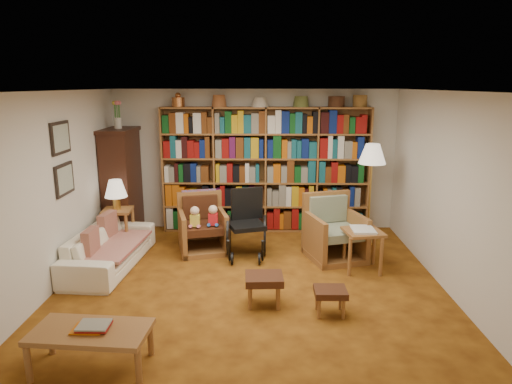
{
  "coord_description": "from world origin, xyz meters",
  "views": [
    {
      "loc": [
        0.15,
        -5.58,
        2.58
      ],
      "look_at": [
        0.06,
        0.6,
        1.11
      ],
      "focal_mm": 32.0,
      "sensor_mm": 36.0,
      "label": 1
    }
  ],
  "objects_px": {
    "armchair_sage": "(334,233)",
    "wheelchair": "(247,226)",
    "footstool_b": "(330,294)",
    "coffee_table": "(91,334)",
    "floor_lamp": "(372,158)",
    "footstool_a": "(264,281)",
    "sofa": "(110,248)",
    "side_table_papers": "(363,237)",
    "side_table_lamp": "(118,219)",
    "armchair_leather": "(204,227)"
  },
  "relations": [
    {
      "from": "sofa",
      "to": "floor_lamp",
      "type": "height_order",
      "value": "floor_lamp"
    },
    {
      "from": "side_table_lamp",
      "to": "footstool_a",
      "type": "bearing_deg",
      "value": -39.24
    },
    {
      "from": "armchair_leather",
      "to": "floor_lamp",
      "type": "relative_size",
      "value": 0.56
    },
    {
      "from": "sofa",
      "to": "side_table_papers",
      "type": "height_order",
      "value": "side_table_papers"
    },
    {
      "from": "footstool_b",
      "to": "coffee_table",
      "type": "xyz_separation_m",
      "value": [
        -2.35,
        -1.06,
        0.09
      ]
    },
    {
      "from": "wheelchair",
      "to": "footstool_b",
      "type": "bearing_deg",
      "value": -61.43
    },
    {
      "from": "wheelchair",
      "to": "sofa",
      "type": "bearing_deg",
      "value": -165.58
    },
    {
      "from": "coffee_table",
      "to": "armchair_leather",
      "type": "bearing_deg",
      "value": 78.71
    },
    {
      "from": "wheelchair",
      "to": "footstool_b",
      "type": "xyz_separation_m",
      "value": [
        1.02,
        -1.88,
        -0.21
      ]
    },
    {
      "from": "coffee_table",
      "to": "armchair_sage",
      "type": "bearing_deg",
      "value": 47.37
    },
    {
      "from": "coffee_table",
      "to": "footstool_a",
      "type": "bearing_deg",
      "value": 38.69
    },
    {
      "from": "side_table_papers",
      "to": "footstool_b",
      "type": "relative_size",
      "value": 1.68
    },
    {
      "from": "armchair_sage",
      "to": "side_table_papers",
      "type": "distance_m",
      "value": 0.64
    },
    {
      "from": "floor_lamp",
      "to": "footstool_b",
      "type": "distance_m",
      "value": 2.9
    },
    {
      "from": "armchair_sage",
      "to": "footstool_a",
      "type": "relative_size",
      "value": 2.18
    },
    {
      "from": "sofa",
      "to": "wheelchair",
      "type": "height_order",
      "value": "wheelchair"
    },
    {
      "from": "armchair_sage",
      "to": "footstool_a",
      "type": "distance_m",
      "value": 1.94
    },
    {
      "from": "armchair_leather",
      "to": "armchair_sage",
      "type": "height_order",
      "value": "armchair_sage"
    },
    {
      "from": "floor_lamp",
      "to": "footstool_b",
      "type": "relative_size",
      "value": 4.5
    },
    {
      "from": "side_table_lamp",
      "to": "armchair_sage",
      "type": "bearing_deg",
      "value": -4.68
    },
    {
      "from": "armchair_sage",
      "to": "floor_lamp",
      "type": "height_order",
      "value": "floor_lamp"
    },
    {
      "from": "footstool_a",
      "to": "coffee_table",
      "type": "relative_size",
      "value": 0.42
    },
    {
      "from": "coffee_table",
      "to": "wheelchair",
      "type": "bearing_deg",
      "value": 65.68
    },
    {
      "from": "side_table_lamp",
      "to": "wheelchair",
      "type": "height_order",
      "value": "wheelchair"
    },
    {
      "from": "wheelchair",
      "to": "footstool_a",
      "type": "bearing_deg",
      "value": -80.91
    },
    {
      "from": "floor_lamp",
      "to": "footstool_a",
      "type": "xyz_separation_m",
      "value": [
        -1.73,
        -2.24,
        -1.12
      ]
    },
    {
      "from": "side_table_lamp",
      "to": "side_table_papers",
      "type": "distance_m",
      "value": 3.8
    },
    {
      "from": "armchair_leather",
      "to": "armchair_sage",
      "type": "bearing_deg",
      "value": -7.77
    },
    {
      "from": "coffee_table",
      "to": "floor_lamp",
      "type": "bearing_deg",
      "value": 46.63
    },
    {
      "from": "side_table_lamp",
      "to": "side_table_papers",
      "type": "xyz_separation_m",
      "value": [
        3.71,
        -0.82,
        -0.0
      ]
    },
    {
      "from": "wheelchair",
      "to": "armchair_leather",
      "type": "bearing_deg",
      "value": 161.18
    },
    {
      "from": "side_table_papers",
      "to": "footstool_a",
      "type": "height_order",
      "value": "side_table_papers"
    },
    {
      "from": "footstool_a",
      "to": "wheelchair",
      "type": "bearing_deg",
      "value": 99.09
    },
    {
      "from": "footstool_a",
      "to": "footstool_b",
      "type": "distance_m",
      "value": 0.79
    },
    {
      "from": "sofa",
      "to": "wheelchair",
      "type": "xyz_separation_m",
      "value": [
        1.96,
        0.5,
        0.19
      ]
    },
    {
      "from": "wheelchair",
      "to": "side_table_papers",
      "type": "height_order",
      "value": "wheelchair"
    },
    {
      "from": "floor_lamp",
      "to": "wheelchair",
      "type": "bearing_deg",
      "value": -163.7
    },
    {
      "from": "sofa",
      "to": "side_table_papers",
      "type": "distance_m",
      "value": 3.62
    },
    {
      "from": "side_table_lamp",
      "to": "coffee_table",
      "type": "bearing_deg",
      "value": -77.03
    },
    {
      "from": "floor_lamp",
      "to": "footstool_b",
      "type": "height_order",
      "value": "floor_lamp"
    },
    {
      "from": "sofa",
      "to": "footstool_a",
      "type": "relative_size",
      "value": 4.11
    },
    {
      "from": "footstool_a",
      "to": "footstool_b",
      "type": "xyz_separation_m",
      "value": [
        0.76,
        -0.22,
        -0.05
      ]
    },
    {
      "from": "footstool_b",
      "to": "armchair_leather",
      "type": "bearing_deg",
      "value": 129.08
    },
    {
      "from": "armchair_sage",
      "to": "wheelchair",
      "type": "relative_size",
      "value": 0.98
    },
    {
      "from": "footstool_b",
      "to": "coffee_table",
      "type": "relative_size",
      "value": 0.33
    },
    {
      "from": "armchair_sage",
      "to": "wheelchair",
      "type": "distance_m",
      "value": 1.34
    },
    {
      "from": "footstool_a",
      "to": "coffee_table",
      "type": "height_order",
      "value": "coffee_table"
    },
    {
      "from": "armchair_sage",
      "to": "footstool_b",
      "type": "height_order",
      "value": "armchair_sage"
    },
    {
      "from": "wheelchair",
      "to": "footstool_a",
      "type": "height_order",
      "value": "wheelchair"
    },
    {
      "from": "floor_lamp",
      "to": "footstool_a",
      "type": "relative_size",
      "value": 3.59
    }
  ]
}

